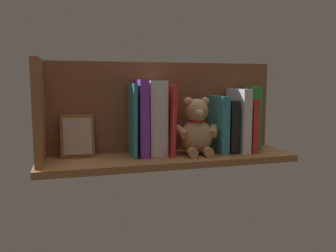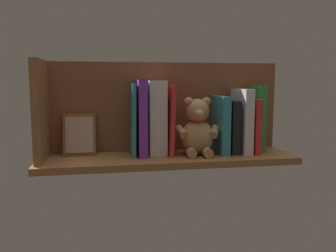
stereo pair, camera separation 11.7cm
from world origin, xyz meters
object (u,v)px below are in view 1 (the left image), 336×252
(teddy_bear, at_px, (197,129))
(dictionary_thick_white, at_px, (156,118))
(picture_frame_leaning, at_px, (77,136))
(book_0, at_px, (251,117))

(teddy_bear, distance_m, dictionary_thick_white, 0.15)
(picture_frame_leaning, bearing_deg, book_0, 178.16)
(book_0, distance_m, teddy_bear, 0.24)
(teddy_bear, relative_size, picture_frame_leaning, 1.37)
(book_0, bearing_deg, dictionary_thick_white, 1.03)
(book_0, relative_size, picture_frame_leaning, 1.62)
(dictionary_thick_white, distance_m, picture_frame_leaning, 0.27)
(dictionary_thick_white, relative_size, picture_frame_leaning, 1.76)
(teddy_bear, height_order, dictionary_thick_white, dictionary_thick_white)
(dictionary_thick_white, bearing_deg, teddy_bear, 165.14)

